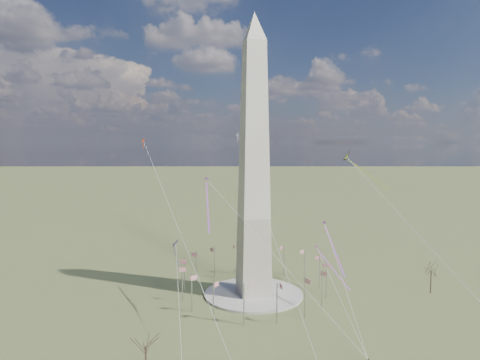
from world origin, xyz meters
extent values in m
plane|color=#525A2D|center=(0.00, 0.00, 0.00)|extent=(2000.00, 2000.00, 0.00)
cylinder|color=#B2AEA3|center=(0.00, 0.00, 0.40)|extent=(36.00, 36.00, 0.80)
pyramid|color=beige|center=(0.00, 0.00, 95.80)|extent=(9.90, 9.90, 10.00)
cylinder|color=#B0B2B7|center=(26.00, 0.00, 6.50)|extent=(0.36, 0.36, 13.00)
cube|color=red|center=(26.00, 1.30, 11.80)|extent=(2.40, 0.08, 1.50)
cylinder|color=#B0B2B7|center=(24.02, 9.95, 6.50)|extent=(0.36, 0.36, 13.00)
cube|color=red|center=(23.52, 11.15, 11.80)|extent=(2.25, 0.99, 1.50)
cylinder|color=#B0B2B7|center=(18.38, 18.38, 6.50)|extent=(0.36, 0.36, 13.00)
cube|color=red|center=(17.47, 19.30, 11.80)|extent=(1.75, 1.75, 1.50)
cylinder|color=#B0B2B7|center=(9.95, 24.02, 6.50)|extent=(0.36, 0.36, 13.00)
cube|color=red|center=(8.75, 24.52, 11.80)|extent=(0.99, 2.25, 1.50)
cylinder|color=#B0B2B7|center=(0.00, 26.00, 6.50)|extent=(0.36, 0.36, 13.00)
cube|color=red|center=(-1.30, 26.00, 11.80)|extent=(0.08, 2.40, 1.50)
cylinder|color=#B0B2B7|center=(-9.95, 24.02, 6.50)|extent=(0.36, 0.36, 13.00)
cube|color=red|center=(-11.15, 23.52, 11.80)|extent=(0.99, 2.25, 1.50)
cylinder|color=#B0B2B7|center=(-18.38, 18.38, 6.50)|extent=(0.36, 0.36, 13.00)
cube|color=red|center=(-19.30, 17.47, 11.80)|extent=(1.75, 1.75, 1.50)
cylinder|color=#B0B2B7|center=(-24.02, 9.95, 6.50)|extent=(0.36, 0.36, 13.00)
cube|color=red|center=(-24.52, 8.75, 11.80)|extent=(2.25, 0.99, 1.50)
cylinder|color=#B0B2B7|center=(-26.00, 0.00, 6.50)|extent=(0.36, 0.36, 13.00)
cube|color=red|center=(-26.00, -1.30, 11.80)|extent=(2.40, 0.08, 1.50)
cylinder|color=#B0B2B7|center=(-24.02, -9.95, 6.50)|extent=(0.36, 0.36, 13.00)
cube|color=red|center=(-23.52, -11.15, 11.80)|extent=(2.25, 0.99, 1.50)
cylinder|color=#B0B2B7|center=(-18.38, -18.38, 6.50)|extent=(0.36, 0.36, 13.00)
cube|color=red|center=(-17.47, -19.30, 11.80)|extent=(1.75, 1.75, 1.50)
cylinder|color=#B0B2B7|center=(-9.95, -24.02, 6.50)|extent=(0.36, 0.36, 13.00)
cube|color=red|center=(-8.75, -24.52, 11.80)|extent=(0.99, 2.25, 1.50)
cylinder|color=#B0B2B7|center=(0.00, -26.00, 6.50)|extent=(0.36, 0.36, 13.00)
cube|color=red|center=(1.30, -26.00, 11.80)|extent=(0.08, 2.40, 1.50)
cylinder|color=#B0B2B7|center=(9.95, -24.02, 6.50)|extent=(0.36, 0.36, 13.00)
cube|color=red|center=(11.15, -23.52, 11.80)|extent=(0.99, 2.25, 1.50)
cylinder|color=#B0B2B7|center=(18.38, -18.38, 6.50)|extent=(0.36, 0.36, 13.00)
cube|color=red|center=(19.30, -17.47, 11.80)|extent=(1.75, 1.75, 1.50)
cylinder|color=#B0B2B7|center=(24.02, -9.95, 6.50)|extent=(0.36, 0.36, 13.00)
cube|color=red|center=(24.52, -8.75, 11.80)|extent=(2.25, 0.99, 1.50)
cylinder|color=#4C372E|center=(64.13, -14.19, 4.35)|extent=(0.38, 0.38, 8.71)
cube|color=orange|center=(47.40, 2.72, 43.43)|extent=(11.80, 11.03, 11.02)
cube|color=orange|center=(46.03, 1.25, 43.43)|extent=(11.80, 11.03, 11.02)
cube|color=navy|center=(-28.09, 0.05, 21.10)|extent=(2.36, 3.46, 2.63)
cube|color=red|center=(-28.09, 0.05, 16.76)|extent=(2.37, 2.70, 9.08)
cube|color=red|center=(22.62, -18.46, 20.11)|extent=(2.90, 19.72, 12.39)
cube|color=red|center=(-18.58, -10.34, 35.10)|extent=(3.42, 21.54, 13.56)
cube|color=red|center=(29.25, -4.73, 8.98)|extent=(5.65, 17.27, 11.18)
cube|color=red|center=(-37.78, 28.17, 56.59)|extent=(1.41, 1.42, 1.49)
cube|color=red|center=(-37.78, 28.17, 54.96)|extent=(0.33, 1.30, 3.42)
cube|color=silver|center=(5.04, 45.48, 59.51)|extent=(1.17, 1.72, 1.56)
cube|color=silver|center=(5.04, 45.48, 57.81)|extent=(0.58, 1.36, 3.57)
camera|label=1|loc=(-41.90, -146.44, 55.69)|focal=32.00mm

